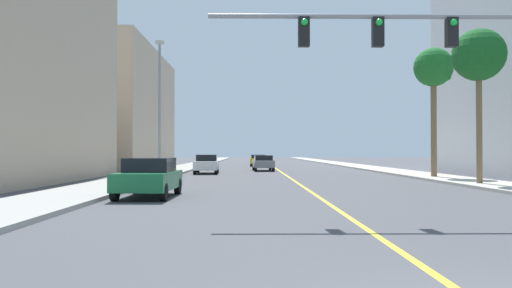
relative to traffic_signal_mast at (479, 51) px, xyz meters
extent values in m
plane|color=#47474C|center=(-3.94, 32.97, -4.64)|extent=(192.00, 192.00, 0.00)
cube|color=#9E9B93|center=(-13.49, 32.97, -4.57)|extent=(3.33, 168.00, 0.15)
cube|color=#B2ADA3|center=(5.62, 32.97, -4.57)|extent=(3.33, 168.00, 0.15)
cube|color=yellow|center=(-3.94, 32.97, -4.64)|extent=(0.16, 144.00, 0.01)
cube|color=tan|center=(-22.76, 40.86, 1.81)|extent=(11.77, 23.61, 12.90)
cylinder|color=gray|center=(-1.70, 0.00, 0.98)|extent=(12.12, 0.14, 0.14)
cube|color=black|center=(-0.79, 0.00, 0.53)|extent=(0.32, 0.24, 0.84)
sphere|color=green|center=(-0.79, -0.14, 0.78)|extent=(0.20, 0.20, 0.20)
cube|color=black|center=(-2.92, 0.00, 0.53)|extent=(0.32, 0.24, 0.84)
sphere|color=green|center=(-2.92, -0.14, 0.78)|extent=(0.20, 0.20, 0.20)
cube|color=black|center=(-5.04, 0.00, 0.53)|extent=(0.32, 0.24, 0.84)
sphere|color=green|center=(-5.04, -0.14, 0.78)|extent=(0.20, 0.20, 0.20)
cylinder|color=gray|center=(-12.33, 17.17, -0.30)|extent=(0.16, 0.16, 8.39)
cube|color=beige|center=(-12.33, 17.17, 4.05)|extent=(0.56, 0.28, 0.20)
cylinder|color=brown|center=(5.11, 10.89, -1.22)|extent=(0.30, 0.30, 6.54)
sphere|color=#195B23|center=(5.11, 10.89, 2.05)|extent=(2.66, 2.66, 2.66)
cone|color=#195B23|center=(5.90, 10.82, 1.85)|extent=(0.53, 1.24, 1.13)
cone|color=#195B23|center=(5.21, 11.68, 1.85)|extent=(1.32, 0.60, 1.02)
cone|color=#195B23|center=(4.50, 11.41, 1.85)|extent=(1.11, 1.20, 1.59)
cone|color=#195B23|center=(4.54, 10.33, 1.85)|extent=(1.16, 1.17, 1.28)
cone|color=#195B23|center=(5.28, 10.11, 1.85)|extent=(1.21, 0.63, 1.44)
cylinder|color=brown|center=(5.28, 17.54, -0.96)|extent=(0.37, 0.37, 7.07)
sphere|color=#1E6B28|center=(5.28, 17.54, 2.57)|extent=(2.50, 2.50, 2.50)
cone|color=#1E6B28|center=(6.02, 17.41, 2.37)|extent=(0.60, 1.22, 1.50)
cone|color=#1E6B28|center=(5.31, 18.29, 2.37)|extent=(1.21, 0.48, 1.38)
cone|color=#1E6B28|center=(4.53, 17.54, 2.37)|extent=(0.45, 1.17, 1.06)
cone|color=#1E6B28|center=(5.20, 16.79, 2.37)|extent=(1.37, 0.58, 1.08)
cube|color=white|center=(-10.04, 25.06, -3.99)|extent=(1.94, 4.48, 0.67)
cube|color=black|center=(-10.05, 25.35, -3.40)|extent=(1.65, 2.04, 0.51)
cylinder|color=black|center=(-9.19, 23.42, -4.32)|extent=(0.24, 0.65, 0.64)
cylinder|color=black|center=(-10.79, 23.37, -4.32)|extent=(0.24, 0.65, 0.64)
cylinder|color=black|center=(-9.29, 26.75, -4.32)|extent=(0.24, 0.65, 0.64)
cylinder|color=black|center=(-10.90, 26.70, -4.32)|extent=(0.24, 0.65, 0.64)
cube|color=gold|center=(-5.62, 44.85, -4.01)|extent=(1.96, 4.62, 0.64)
cube|color=black|center=(-5.61, 44.92, -3.48)|extent=(1.67, 2.05, 0.41)
cylinder|color=black|center=(-6.38, 46.61, -4.32)|extent=(0.24, 0.65, 0.64)
cylinder|color=black|center=(-4.75, 46.57, -4.32)|extent=(0.24, 0.65, 0.64)
cylinder|color=black|center=(-6.48, 43.14, -4.32)|extent=(0.24, 0.65, 0.64)
cylinder|color=black|center=(-4.85, 43.09, -4.32)|extent=(0.24, 0.65, 0.64)
cube|color=slate|center=(-5.41, 30.51, -4.00)|extent=(1.94, 4.48, 0.65)
cube|color=black|center=(-5.40, 30.30, -3.45)|extent=(1.63, 2.25, 0.43)
cylinder|color=black|center=(-6.25, 32.12, -4.32)|extent=(0.25, 0.65, 0.64)
cylinder|color=black|center=(-4.71, 32.19, -4.32)|extent=(0.25, 0.65, 0.64)
cylinder|color=black|center=(-6.11, 28.82, -4.32)|extent=(0.25, 0.65, 0.64)
cylinder|color=black|center=(-4.56, 28.89, -4.32)|extent=(0.25, 0.65, 0.64)
cube|color=#196638|center=(-10.46, 4.91, -3.99)|extent=(2.02, 4.08, 0.66)
cube|color=black|center=(-10.46, 5.09, -3.40)|extent=(1.74, 2.00, 0.52)
cylinder|color=black|center=(-9.63, 3.42, -4.32)|extent=(0.23, 0.64, 0.64)
cylinder|color=black|center=(-11.36, 3.46, -4.32)|extent=(0.23, 0.64, 0.64)
cylinder|color=black|center=(-9.56, 6.36, -4.32)|extent=(0.23, 0.64, 0.64)
cylinder|color=black|center=(-11.29, 6.40, -4.32)|extent=(0.23, 0.64, 0.64)
camera|label=1|loc=(-6.57, -13.91, -2.88)|focal=34.40mm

